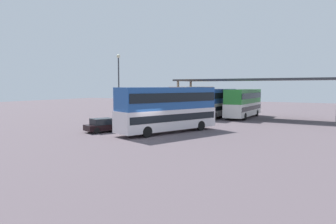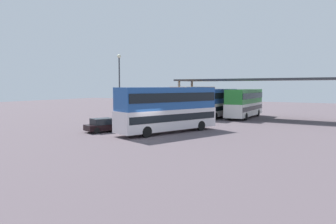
{
  "view_description": "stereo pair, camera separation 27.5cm",
  "coord_description": "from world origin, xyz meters",
  "px_view_note": "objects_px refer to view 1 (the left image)",
  "views": [
    {
      "loc": [
        15.16,
        -23.42,
        4.49
      ],
      "look_at": [
        0.39,
        3.41,
        2.0
      ],
      "focal_mm": 34.07,
      "sensor_mm": 36.0,
      "label": 1
    },
    {
      "loc": [
        15.4,
        -23.29,
        4.49
      ],
      "look_at": [
        0.39,
        3.41,
        2.0
      ],
      "focal_mm": 34.07,
      "sensor_mm": 36.0,
      "label": 2
    }
  ],
  "objects_px": {
    "lamppost_tall": "(119,80)",
    "double_decker_main": "(168,108)",
    "double_decker_mid_row": "(216,102)",
    "double_decker_far_right": "(243,102)",
    "parked_hatchback": "(103,125)",
    "double_decker_near_canopy": "(193,100)"
  },
  "relations": [
    {
      "from": "double_decker_main",
      "to": "lamppost_tall",
      "type": "bearing_deg",
      "value": 85.21
    },
    {
      "from": "double_decker_main",
      "to": "double_decker_mid_row",
      "type": "height_order",
      "value": "double_decker_main"
    },
    {
      "from": "double_decker_main",
      "to": "parked_hatchback",
      "type": "relative_size",
      "value": 2.78
    },
    {
      "from": "double_decker_mid_row",
      "to": "lamppost_tall",
      "type": "relative_size",
      "value": 1.25
    },
    {
      "from": "parked_hatchback",
      "to": "double_decker_near_canopy",
      "type": "relative_size",
      "value": 0.36
    },
    {
      "from": "double_decker_mid_row",
      "to": "lamppost_tall",
      "type": "bearing_deg",
      "value": 147.25
    },
    {
      "from": "double_decker_mid_row",
      "to": "lamppost_tall",
      "type": "height_order",
      "value": "lamppost_tall"
    },
    {
      "from": "parked_hatchback",
      "to": "double_decker_far_right",
      "type": "height_order",
      "value": "double_decker_far_right"
    },
    {
      "from": "double_decker_far_right",
      "to": "double_decker_mid_row",
      "type": "bearing_deg",
      "value": 114.02
    },
    {
      "from": "double_decker_far_right",
      "to": "lamppost_tall",
      "type": "xyz_separation_m",
      "value": [
        -11.78,
        -13.36,
        2.99
      ]
    },
    {
      "from": "double_decker_far_right",
      "to": "lamppost_tall",
      "type": "height_order",
      "value": "lamppost_tall"
    },
    {
      "from": "double_decker_near_canopy",
      "to": "lamppost_tall",
      "type": "bearing_deg",
      "value": 163.71
    },
    {
      "from": "double_decker_main",
      "to": "lamppost_tall",
      "type": "relative_size",
      "value": 1.32
    },
    {
      "from": "double_decker_far_right",
      "to": "lamppost_tall",
      "type": "relative_size",
      "value": 1.24
    },
    {
      "from": "lamppost_tall",
      "to": "double_decker_near_canopy",
      "type": "bearing_deg",
      "value": 72.88
    },
    {
      "from": "parked_hatchback",
      "to": "double_decker_far_right",
      "type": "xyz_separation_m",
      "value": [
        8.12,
        20.66,
        1.54
      ]
    },
    {
      "from": "double_decker_main",
      "to": "double_decker_near_canopy",
      "type": "distance_m",
      "value": 18.5
    },
    {
      "from": "lamppost_tall",
      "to": "double_decker_main",
      "type": "bearing_deg",
      "value": -25.8
    },
    {
      "from": "double_decker_main",
      "to": "double_decker_far_right",
      "type": "distance_m",
      "value": 18.06
    },
    {
      "from": "parked_hatchback",
      "to": "double_decker_mid_row",
      "type": "xyz_separation_m",
      "value": [
        4.55,
        19.12,
        1.56
      ]
    },
    {
      "from": "parked_hatchback",
      "to": "double_decker_near_canopy",
      "type": "xyz_separation_m",
      "value": [
        0.39,
        20.45,
        1.73
      ]
    },
    {
      "from": "double_decker_mid_row",
      "to": "lamppost_tall",
      "type": "distance_m",
      "value": 14.69
    }
  ]
}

